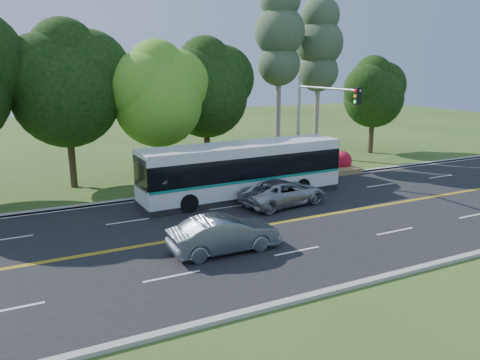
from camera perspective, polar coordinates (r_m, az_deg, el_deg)
name	(u,v)px	position (r m, az deg, el deg)	size (l,w,h in m)	color
ground	(266,225)	(23.15, 3.25, -5.50)	(120.00, 120.00, 0.00)	#334F1A
road	(266,225)	(23.14, 3.25, -5.48)	(60.00, 14.00, 0.02)	black
curb_north	(210,190)	(29.28, -3.63, -1.20)	(60.00, 0.30, 0.15)	#A49F94
curb_south	(364,283)	(17.73, 14.92, -11.99)	(60.00, 0.30, 0.15)	#A49F94
grass_verge	(200,184)	(30.95, -4.95, -0.45)	(60.00, 4.00, 0.10)	#334F1A
lane_markings	(265,225)	(23.10, 3.04, -5.49)	(57.60, 13.82, 0.00)	gold
tree_row	(104,80)	(31.64, -16.26, 11.62)	(44.70, 9.10, 13.84)	#2F1F15
bougainvillea_hedge	(299,166)	(33.29, 7.16, 1.69)	(9.50, 2.25, 1.50)	#A70D2A
traffic_signal	(315,114)	(30.05, 9.17, 7.96)	(0.42, 6.10, 7.00)	#96999E
transit_bus	(242,171)	(27.40, 0.29, 1.09)	(12.35, 3.11, 3.21)	silver
sedan	(224,234)	(19.67, -1.94, -6.61)	(1.63, 4.67, 1.54)	slate
suv	(283,192)	(26.27, 5.27, -1.52)	(2.34, 5.08, 1.41)	#B6B7BB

